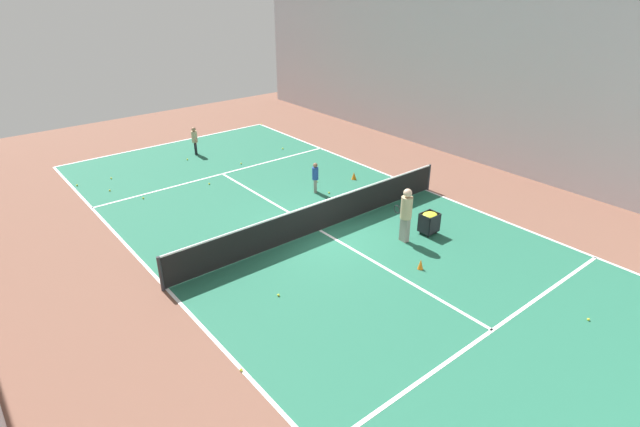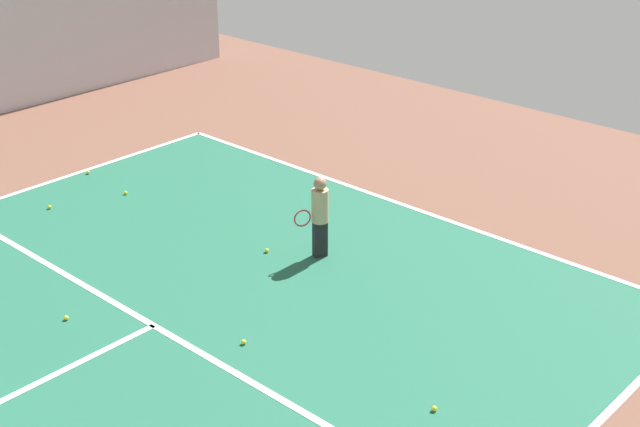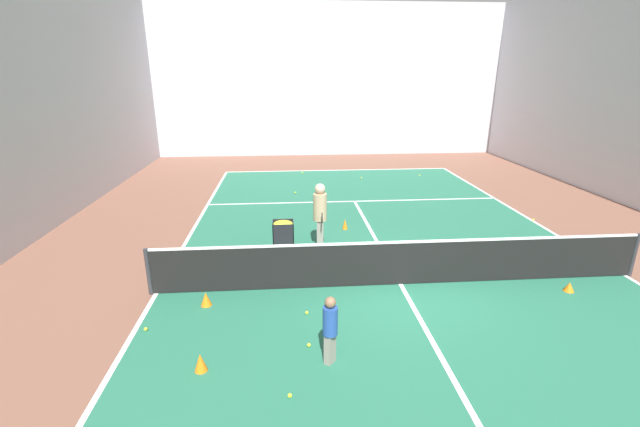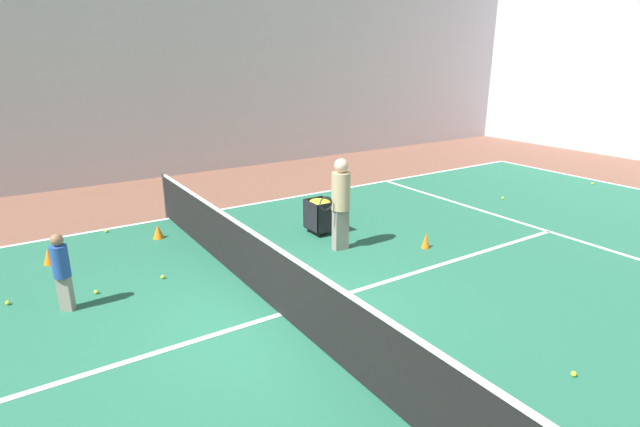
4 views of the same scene
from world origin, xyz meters
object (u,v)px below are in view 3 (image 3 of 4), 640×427
at_px(coach_at_net, 320,212).
at_px(training_cone_1, 201,362).
at_px(ball_cart, 283,229).
at_px(training_cone_0, 569,287).
at_px(child_midcourt, 330,326).
at_px(tennis_net, 402,262).

bearing_deg(coach_at_net, training_cone_1, -21.59).
xyz_separation_m(coach_at_net, ball_cart, (-1.01, 0.18, -0.52)).
bearing_deg(training_cone_0, training_cone_1, -164.92).
xyz_separation_m(child_midcourt, ball_cart, (-0.77, 5.11, -0.17)).
xyz_separation_m(training_cone_0, training_cone_1, (-7.68, -2.07, 0.05)).
distance_m(coach_at_net, ball_cart, 1.15).
height_order(coach_at_net, ball_cart, coach_at_net).
bearing_deg(training_cone_1, child_midcourt, 0.98).
xyz_separation_m(tennis_net, child_midcourt, (-1.91, -2.65, 0.15)).
bearing_deg(training_cone_1, tennis_net, 33.71).
height_order(coach_at_net, training_cone_0, coach_at_net).
bearing_deg(child_midcourt, training_cone_1, 130.74).
distance_m(coach_at_net, child_midcourt, 4.95).
bearing_deg(ball_cart, training_cone_1, -104.62).
bearing_deg(tennis_net, training_cone_1, -146.29).
height_order(child_midcourt, training_cone_0, child_midcourt).
xyz_separation_m(coach_at_net, training_cone_0, (5.33, -2.90, -0.95)).
bearing_deg(training_cone_1, training_cone_0, 15.08).
bearing_deg(tennis_net, ball_cart, 137.53).
bearing_deg(training_cone_0, tennis_net, 170.37).
xyz_separation_m(ball_cart, training_cone_0, (6.33, -3.08, -0.43)).
height_order(coach_at_net, training_cone_1, coach_at_net).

